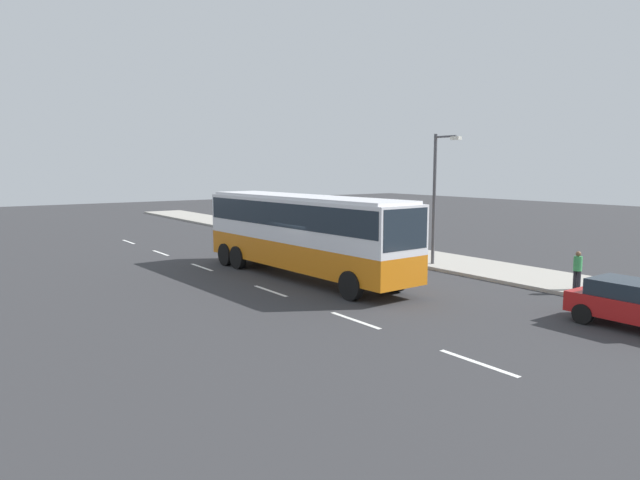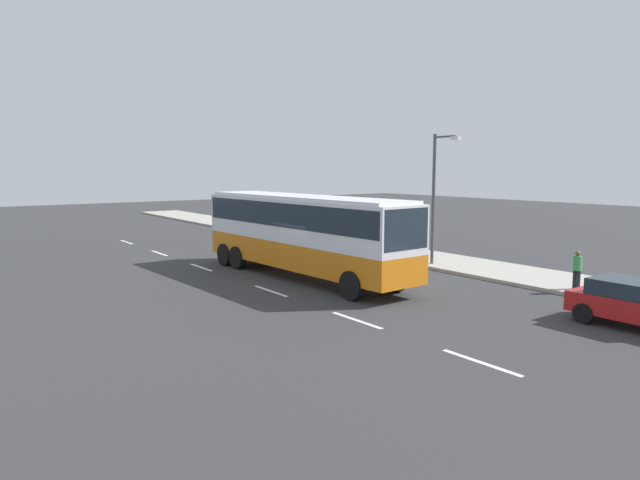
{
  "view_description": "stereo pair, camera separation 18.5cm",
  "coord_description": "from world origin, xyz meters",
  "px_view_note": "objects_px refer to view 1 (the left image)",
  "views": [
    {
      "loc": [
        19.65,
        -13.61,
        4.84
      ],
      "look_at": [
        0.18,
        0.38,
        1.74
      ],
      "focal_mm": 31.5,
      "sensor_mm": 36.0,
      "label": 1
    },
    {
      "loc": [
        19.54,
        -13.75,
        4.84
      ],
      "look_at": [
        0.18,
        0.38,
        1.74
      ],
      "focal_mm": 31.5,
      "sensor_mm": 36.0,
      "label": 2
    }
  ],
  "objects_px": {
    "coach_bus": "(303,227)",
    "pedestrian_at_crossing": "(578,268)",
    "pedestrian_near_curb": "(413,240)",
    "street_lamp": "(437,190)"
  },
  "relations": [
    {
      "from": "coach_bus",
      "to": "pedestrian_at_crossing",
      "type": "distance_m",
      "value": 11.21
    },
    {
      "from": "pedestrian_near_curb",
      "to": "pedestrian_at_crossing",
      "type": "xyz_separation_m",
      "value": [
        9.73,
        -0.91,
        -0.0
      ]
    },
    {
      "from": "pedestrian_near_curb",
      "to": "street_lamp",
      "type": "bearing_deg",
      "value": 55.84
    },
    {
      "from": "street_lamp",
      "to": "coach_bus",
      "type": "bearing_deg",
      "value": -102.96
    },
    {
      "from": "street_lamp",
      "to": "pedestrian_at_crossing",
      "type": "bearing_deg",
      "value": 0.75
    },
    {
      "from": "coach_bus",
      "to": "street_lamp",
      "type": "distance_m",
      "value": 7.1
    },
    {
      "from": "pedestrian_at_crossing",
      "to": "coach_bus",
      "type": "bearing_deg",
      "value": -50.89
    },
    {
      "from": "pedestrian_at_crossing",
      "to": "street_lamp",
      "type": "height_order",
      "value": "street_lamp"
    },
    {
      "from": "street_lamp",
      "to": "pedestrian_near_curb",
      "type": "bearing_deg",
      "value": 158.18
    },
    {
      "from": "pedestrian_near_curb",
      "to": "coach_bus",
      "type": "bearing_deg",
      "value": -5.34
    }
  ]
}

